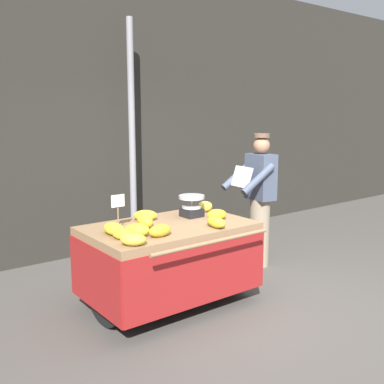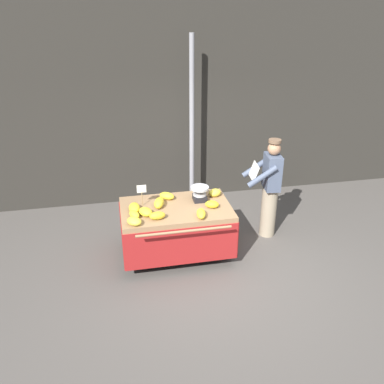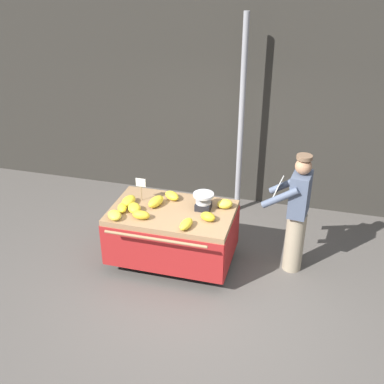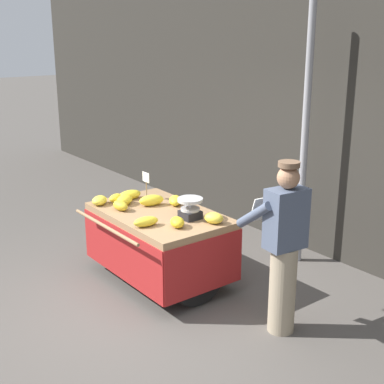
{
  "view_description": "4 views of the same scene",
  "coord_description": "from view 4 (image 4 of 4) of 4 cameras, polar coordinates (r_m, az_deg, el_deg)",
  "views": [
    {
      "loc": [
        -3.1,
        -3.04,
        1.97
      ],
      "look_at": [
        -0.18,
        0.76,
        1.13
      ],
      "focal_mm": 42.31,
      "sensor_mm": 36.0,
      "label": 1
    },
    {
      "loc": [
        -1.41,
        -4.68,
        3.62
      ],
      "look_at": [
        -0.35,
        0.51,
        1.13
      ],
      "focal_mm": 37.4,
      "sensor_mm": 36.0,
      "label": 2
    },
    {
      "loc": [
        1.13,
        -4.59,
        4.02
      ],
      "look_at": [
        -0.32,
        0.69,
        1.13
      ],
      "focal_mm": 44.01,
      "sensor_mm": 36.0,
      "label": 3
    },
    {
      "loc": [
        4.25,
        -2.63,
        2.85
      ],
      "look_at": [
        -0.1,
        0.72,
        1.19
      ],
      "focal_mm": 50.27,
      "sensor_mm": 36.0,
      "label": 4
    }
  ],
  "objects": [
    {
      "name": "ground_plane",
      "position": [
        5.75,
        -5.23,
        -12.96
      ],
      "size": [
        60.0,
        60.0,
        0.0
      ],
      "primitive_type": "plane",
      "color": "#514C47"
    },
    {
      "name": "banana_bunch_0",
      "position": [
        6.42,
        -7.17,
        -0.84
      ],
      "size": [
        0.27,
        0.29,
        0.12
      ],
      "primitive_type": "ellipsoid",
      "rotation": [
        0.0,
        0.0,
        0.53
      ],
      "color": "yellow",
      "rests_on": "banana_cart"
    },
    {
      "name": "banana_bunch_2",
      "position": [
        6.35,
        -4.32,
        -0.88
      ],
      "size": [
        0.22,
        0.32,
        0.13
      ],
      "primitive_type": "ellipsoid",
      "rotation": [
        0.0,
        0.0,
        2.87
      ],
      "color": "yellow",
      "rests_on": "banana_cart"
    },
    {
      "name": "banana_bunch_9",
      "position": [
        6.55,
        -8.08,
        -0.61
      ],
      "size": [
        0.2,
        0.24,
        0.1
      ],
      "primitive_type": "ellipsoid",
      "rotation": [
        0.0,
        0.0,
        0.43
      ],
      "color": "yellow",
      "rests_on": "banana_cart"
    },
    {
      "name": "banana_bunch_8",
      "position": [
        6.22,
        -7.61,
        -1.43
      ],
      "size": [
        0.24,
        0.14,
        0.11
      ],
      "primitive_type": "ellipsoid",
      "rotation": [
        0.0,
        0.0,
        1.64
      ],
      "color": "gold",
      "rests_on": "banana_cart"
    },
    {
      "name": "banana_cart",
      "position": [
        6.22,
        -3.48,
        -4.12
      ],
      "size": [
        1.68,
        1.24,
        0.86
      ],
      "color": "#93704C",
      "rests_on": "ground"
    },
    {
      "name": "banana_bunch_7",
      "position": [
        6.62,
        -6.6,
        -0.28
      ],
      "size": [
        0.17,
        0.29,
        0.11
      ],
      "primitive_type": "ellipsoid",
      "rotation": [
        0.0,
        0.0,
        3.11
      ],
      "color": "yellow",
      "rests_on": "banana_cart"
    },
    {
      "name": "banana_bunch_5",
      "position": [
        6.36,
        -1.79,
        -0.9
      ],
      "size": [
        0.28,
        0.26,
        0.11
      ],
      "primitive_type": "ellipsoid",
      "rotation": [
        0.0,
        0.0,
        0.94
      ],
      "color": "yellow",
      "rests_on": "banana_cart"
    },
    {
      "name": "banana_bunch_4",
      "position": [
        5.65,
        -1.57,
        -3.22
      ],
      "size": [
        0.25,
        0.22,
        0.11
      ],
      "primitive_type": "ellipsoid",
      "rotation": [
        0.0,
        0.0,
        1.16
      ],
      "color": "gold",
      "rests_on": "banana_cart"
    },
    {
      "name": "banana_bunch_6",
      "position": [
        6.46,
        -9.78,
        -0.88
      ],
      "size": [
        0.28,
        0.28,
        0.11
      ],
      "primitive_type": "ellipsoid",
      "rotation": [
        0.0,
        0.0,
        0.71
      ],
      "color": "yellow",
      "rests_on": "banana_cart"
    },
    {
      "name": "price_sign",
      "position": [
        6.54,
        -4.9,
        1.3
      ],
      "size": [
        0.14,
        0.01,
        0.34
      ],
      "color": "#997A51",
      "rests_on": "banana_cart"
    },
    {
      "name": "back_wall",
      "position": [
        6.99,
        14.71,
        9.3
      ],
      "size": [
        16.0,
        0.24,
        4.0
      ],
      "primitive_type": "cube",
      "color": "#2D2B26",
      "rests_on": "ground"
    },
    {
      "name": "banana_bunch_1",
      "position": [
        5.69,
        -4.91,
        -3.14
      ],
      "size": [
        0.17,
        0.29,
        0.11
      ],
      "primitive_type": "ellipsoid",
      "rotation": [
        0.0,
        0.0,
        2.99
      ],
      "color": "yellow",
      "rests_on": "banana_cart"
    },
    {
      "name": "street_pole",
      "position": [
        6.65,
        11.89,
        5.64
      ],
      "size": [
        0.09,
        0.09,
        3.2
      ],
      "primitive_type": "cylinder",
      "color": "gray",
      "rests_on": "ground"
    },
    {
      "name": "weighing_scale",
      "position": [
        5.88,
        -0.19,
        -1.75
      ],
      "size": [
        0.28,
        0.28,
        0.24
      ],
      "color": "black",
      "rests_on": "banana_cart"
    },
    {
      "name": "banana_bunch_3",
      "position": [
        5.76,
        2.32,
        -2.77
      ],
      "size": [
        0.26,
        0.24,
        0.12
      ],
      "primitive_type": "ellipsoid",
      "rotation": [
        0.0,
        0.0,
        2.02
      ],
      "color": "yellow",
      "rests_on": "banana_cart"
    },
    {
      "name": "vendor_person",
      "position": [
        5.18,
        9.68,
        -5.83
      ],
      "size": [
        0.61,
        0.56,
        1.71
      ],
      "color": "gray",
      "rests_on": "ground"
    }
  ]
}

